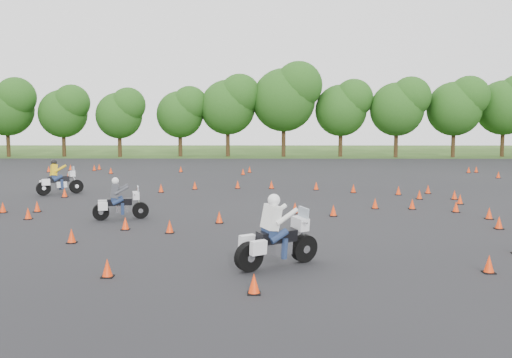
% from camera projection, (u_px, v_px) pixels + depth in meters
% --- Properties ---
extents(ground, '(140.00, 140.00, 0.00)m').
position_uv_depth(ground, '(255.00, 219.00, 22.96)').
color(ground, '#2D5119').
rests_on(ground, ground).
extents(asphalt_pad, '(62.00, 62.00, 0.00)m').
position_uv_depth(asphalt_pad, '(256.00, 198.00, 28.93)').
color(asphalt_pad, black).
rests_on(asphalt_pad, ground).
extents(treeline, '(86.92, 32.59, 10.85)m').
position_uv_depth(treeline, '(298.00, 114.00, 57.07)').
color(treeline, '#214C15').
rests_on(treeline, ground).
extents(traffic_cones, '(36.62, 33.38, 0.45)m').
position_uv_depth(traffic_cones, '(247.00, 195.00, 28.36)').
color(traffic_cones, '#F9380A').
rests_on(traffic_cones, asphalt_pad).
extents(rider_grey, '(2.30, 1.27, 1.70)m').
position_uv_depth(rider_grey, '(121.00, 198.00, 22.69)').
color(rider_grey, '#3F4147').
rests_on(rider_grey, ground).
extents(rider_yellow, '(2.45, 1.98, 1.89)m').
position_uv_depth(rider_yellow, '(60.00, 177.00, 30.33)').
color(rider_yellow, gold).
rests_on(rider_yellow, ground).
extents(rider_white, '(2.60, 2.13, 2.01)m').
position_uv_depth(rider_white, '(277.00, 230.00, 15.26)').
color(rider_white, white).
rests_on(rider_white, ground).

